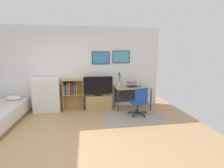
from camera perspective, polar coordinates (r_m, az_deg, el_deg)
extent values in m
plane|color=tan|center=(3.80, -16.62, -19.26)|extent=(7.20, 7.20, 0.00)
cube|color=white|center=(5.75, -14.30, 5.14)|extent=(6.12, 0.06, 2.70)
cube|color=black|center=(5.68, -3.83, 8.82)|extent=(0.59, 0.02, 0.42)
cube|color=teal|center=(5.67, -3.82, 8.82)|extent=(0.55, 0.01, 0.38)
cube|color=black|center=(5.79, 3.13, 9.15)|extent=(0.59, 0.02, 0.42)
cube|color=#4C93B7|center=(5.77, 3.15, 9.15)|extent=(0.55, 0.01, 0.38)
cube|color=#9E937F|center=(5.04, 7.17, -11.12)|extent=(1.70, 1.20, 0.01)
ellipsoid|color=white|center=(5.94, -30.48, -4.09)|extent=(0.45, 0.30, 0.14)
cube|color=white|center=(5.71, -21.19, -3.38)|extent=(0.81, 0.42, 1.11)
cube|color=silver|center=(5.63, -21.34, -8.24)|extent=(0.77, 0.01, 0.20)
sphere|color=#A59E8C|center=(5.62, -21.37, -8.30)|extent=(0.03, 0.03, 0.03)
cube|color=silver|center=(5.57, -21.49, -6.10)|extent=(0.77, 0.01, 0.20)
sphere|color=#A59E8C|center=(5.55, -21.53, -6.15)|extent=(0.03, 0.03, 0.03)
cube|color=silver|center=(5.51, -21.64, -3.91)|extent=(0.77, 0.01, 0.20)
sphere|color=#A59E8C|center=(5.50, -21.68, -3.95)|extent=(0.03, 0.03, 0.03)
cube|color=silver|center=(5.46, -21.80, -1.68)|extent=(0.77, 0.01, 0.20)
sphere|color=#A59E8C|center=(5.45, -21.84, -1.72)|extent=(0.03, 0.03, 0.03)
cube|color=silver|center=(5.42, -21.96, 0.58)|extent=(0.77, 0.01, 0.20)
sphere|color=#A59E8C|center=(5.41, -21.99, 0.56)|extent=(0.03, 0.03, 0.03)
cube|color=tan|center=(5.70, -16.24, -3.66)|extent=(0.02, 0.30, 1.00)
cube|color=tan|center=(5.66, -9.78, -3.50)|extent=(0.02, 0.30, 1.00)
cube|color=tan|center=(5.81, -12.82, -8.30)|extent=(0.66, 0.30, 0.02)
cube|color=tan|center=(5.67, -13.03, -3.39)|extent=(0.62, 0.30, 0.02)
cube|color=tan|center=(5.57, -13.23, 1.33)|extent=(0.62, 0.30, 0.02)
cube|color=tan|center=(5.81, -12.93, -3.24)|extent=(0.66, 0.01, 1.00)
cube|color=orange|center=(5.59, -16.13, -1.54)|extent=(0.02, 0.17, 0.40)
cube|color=#2D8C4C|center=(5.62, -15.78, -2.05)|extent=(0.03, 0.21, 0.28)
cube|color=black|center=(5.61, -15.48, -1.53)|extent=(0.02, 0.22, 0.38)
cube|color=#1E519E|center=(5.59, -15.20, -1.81)|extent=(0.03, 0.18, 0.34)
cube|color=orange|center=(5.60, -14.88, -1.69)|extent=(0.02, 0.19, 0.35)
cube|color=#8C388C|center=(5.61, -14.53, -2.01)|extent=(0.03, 0.20, 0.29)
cube|color=gold|center=(5.61, -14.19, -1.37)|extent=(0.02, 0.24, 0.40)
cube|color=black|center=(5.60, -13.80, -1.45)|extent=(0.04, 0.23, 0.39)
cube|color=red|center=(5.59, -13.46, -1.74)|extent=(0.02, 0.20, 0.34)
cube|color=black|center=(5.59, -13.15, -2.01)|extent=(0.03, 0.20, 0.28)
cube|color=#8C388C|center=(5.59, -12.85, -1.57)|extent=(0.02, 0.21, 0.36)
cube|color=#2D8C4C|center=(5.58, -12.49, -1.88)|extent=(0.03, 0.19, 0.31)
cube|color=black|center=(5.60, -12.20, -1.89)|extent=(0.02, 0.22, 0.29)
cube|color=gold|center=(5.58, -11.92, -1.69)|extent=(0.02, 0.19, 0.34)
cube|color=tan|center=(5.69, -4.60, -6.11)|extent=(0.85, 0.40, 0.46)
cube|color=tan|center=(5.50, -4.43, -6.72)|extent=(0.85, 0.01, 0.02)
cube|color=black|center=(5.61, -4.62, -3.82)|extent=(0.28, 0.16, 0.02)
cube|color=black|center=(5.60, -4.63, -3.47)|extent=(0.06, 0.04, 0.05)
cube|color=black|center=(5.54, -4.68, -0.45)|extent=(0.95, 0.02, 0.58)
cube|color=black|center=(5.53, -4.67, -0.48)|extent=(0.92, 0.01, 0.55)
cube|color=tan|center=(5.65, 6.95, -1.11)|extent=(1.15, 0.65, 0.03)
cube|color=#2D2D30|center=(5.34, 2.07, -5.83)|extent=(0.03, 0.03, 0.71)
cube|color=#2D2D30|center=(5.65, 13.05, -5.18)|extent=(0.03, 0.03, 0.71)
cube|color=#2D2D30|center=(5.90, 0.95, -4.24)|extent=(0.03, 0.03, 0.71)
cube|color=#2D2D30|center=(6.18, 11.00, -3.75)|extent=(0.03, 0.03, 0.71)
cube|color=#2D2D30|center=(6.02, 6.05, -3.63)|extent=(1.09, 0.02, 0.50)
cylinder|color=#232326|center=(5.38, 11.32, -9.59)|extent=(0.05, 0.05, 0.05)
cube|color=#232326|center=(5.30, 10.02, -9.40)|extent=(0.28, 0.08, 0.02)
cylinder|color=#232326|center=(5.51, 8.13, -9.01)|extent=(0.05, 0.05, 0.05)
cube|color=#232326|center=(5.37, 8.40, -9.11)|extent=(0.07, 0.28, 0.02)
cylinder|color=#232326|center=(5.29, 5.61, -9.80)|extent=(0.05, 0.05, 0.05)
cube|color=#232326|center=(5.25, 7.14, -9.51)|extent=(0.27, 0.15, 0.02)
cylinder|color=#232326|center=(5.01, 7.26, -11.00)|extent=(0.05, 0.05, 0.05)
cube|color=#232326|center=(5.12, 7.99, -10.09)|extent=(0.21, 0.22, 0.02)
cylinder|color=#232326|center=(5.08, 10.99, -10.84)|extent=(0.05, 0.05, 0.05)
cube|color=#232326|center=(5.15, 9.82, -10.02)|extent=(0.16, 0.26, 0.02)
cylinder|color=#232326|center=(5.18, 8.72, -7.91)|extent=(0.04, 0.04, 0.30)
cube|color=#1E479E|center=(5.13, 8.78, -6.16)|extent=(0.51, 0.51, 0.03)
cube|color=#1E479E|center=(4.90, 9.97, -4.09)|extent=(0.40, 0.11, 0.45)
cube|color=#333338|center=(5.66, 7.02, -0.87)|extent=(0.39, 0.29, 0.01)
cube|color=black|center=(5.66, 7.04, -0.81)|extent=(0.36, 0.26, 0.00)
cube|color=#333338|center=(5.78, 6.45, 0.56)|extent=(0.38, 0.27, 0.07)
cube|color=#234C5B|center=(5.77, 6.47, 0.56)|extent=(0.36, 0.25, 0.06)
ellipsoid|color=#262628|center=(5.68, 9.51, -0.80)|extent=(0.06, 0.10, 0.03)
cylinder|color=silver|center=(5.72, 2.50, 0.07)|extent=(0.09, 0.09, 0.16)
cylinder|color=#3D8438|center=(5.71, 2.61, 1.15)|extent=(0.01, 0.01, 0.28)
sphere|color=#308B2C|center=(5.68, 2.62, 2.55)|extent=(0.07, 0.07, 0.07)
cylinder|color=#3D8438|center=(5.71, 2.43, 1.53)|extent=(0.01, 0.01, 0.36)
sphere|color=#308B2C|center=(5.68, 2.45, 3.30)|extent=(0.07, 0.07, 0.07)
cylinder|color=#3D8438|center=(5.67, 2.41, 1.66)|extent=(0.01, 0.01, 0.39)
sphere|color=#308B2C|center=(5.65, 2.42, 3.62)|extent=(0.07, 0.07, 0.07)
cylinder|color=silver|center=(5.52, 4.32, -1.14)|extent=(0.06, 0.06, 0.01)
cylinder|color=silver|center=(5.51, 4.33, -0.60)|extent=(0.01, 0.01, 0.10)
cone|color=silver|center=(5.50, 4.34, 0.29)|extent=(0.07, 0.07, 0.07)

